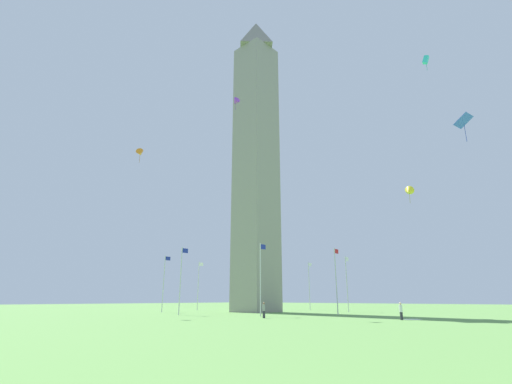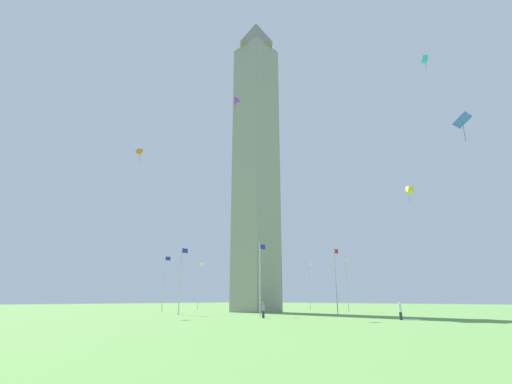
% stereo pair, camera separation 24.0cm
% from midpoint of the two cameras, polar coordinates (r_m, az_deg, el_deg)
% --- Properties ---
extents(ground_plane, '(260.00, 260.00, 0.00)m').
position_cam_midpoint_polar(ground_plane, '(65.25, -0.11, -17.89)').
color(ground_plane, '#609347').
extents(obelisk_monument, '(6.34, 6.34, 57.63)m').
position_cam_midpoint_polar(obelisk_monument, '(70.46, -0.10, 6.23)').
color(obelisk_monument, gray).
rests_on(obelisk_monument, ground).
extents(flagpole_n, '(1.12, 0.14, 9.29)m').
position_cam_midpoint_polar(flagpole_n, '(77.47, 8.06, -13.71)').
color(flagpole_n, silver).
rests_on(flagpole_n, ground).
extents(flagpole_ne, '(1.12, 0.14, 9.29)m').
position_cam_midpoint_polar(flagpole_ne, '(80.92, -0.48, -13.95)').
color(flagpole_ne, silver).
rests_on(flagpole_ne, ground).
extents(flagpole_e, '(1.12, 0.14, 9.29)m').
position_cam_midpoint_polar(flagpole_e, '(76.81, -8.88, -13.66)').
color(flagpole_e, silver).
rests_on(flagpole_e, ground).
extents(flagpole_se, '(1.12, 0.14, 9.29)m').
position_cam_midpoint_polar(flagpole_se, '(66.62, -13.99, -13.05)').
color(flagpole_se, silver).
rests_on(flagpole_se, ground).
extents(flagpole_s, '(1.12, 0.14, 9.29)m').
position_cam_midpoint_polar(flagpole_s, '(54.95, -11.53, -12.67)').
color(flagpole_s, silver).
rests_on(flagpole_s, ground).
extents(flagpole_sw, '(1.12, 0.14, 9.29)m').
position_cam_midpoint_polar(flagpole_sw, '(49.73, 0.57, -12.66)').
color(flagpole_sw, silver).
rests_on(flagpole_sw, ground).
extents(flagpole_w, '(1.12, 0.14, 9.29)m').
position_cam_midpoint_polar(flagpole_w, '(55.86, 12.03, -12.69)').
color(flagpole_w, silver).
rests_on(flagpole_w, ground).
extents(flagpole_nw, '(1.12, 0.14, 9.29)m').
position_cam_midpoint_polar(flagpole_nw, '(67.69, 13.62, -13.12)').
color(flagpole_nw, silver).
rests_on(flagpole_nw, ground).
extents(person_white_shirt, '(0.32, 0.32, 1.78)m').
position_cam_midpoint_polar(person_white_shirt, '(43.90, 21.13, -16.63)').
color(person_white_shirt, '#2D2D38').
rests_on(person_white_shirt, ground).
extents(person_gray_shirt, '(0.32, 0.32, 1.76)m').
position_cam_midpoint_polar(person_gray_shirt, '(45.13, 1.05, -17.62)').
color(person_gray_shirt, '#2D2D38').
rests_on(person_gray_shirt, ground).
extents(kite_cyan_box, '(0.57, 0.78, 1.73)m').
position_cam_midpoint_polar(kite_cyan_box, '(45.72, 24.37, 17.92)').
color(kite_cyan_box, '#33C6D1').
extents(kite_yellow_delta, '(1.57, 1.29, 2.37)m').
position_cam_midpoint_polar(kite_yellow_delta, '(52.34, 22.20, 0.10)').
color(kite_yellow_delta, yellow).
extents(kite_orange_delta, '(1.69, 1.70, 2.22)m').
position_cam_midpoint_polar(kite_orange_delta, '(59.44, -17.41, 5.69)').
color(kite_orange_delta, orange).
extents(kite_blue_diamond, '(1.60, 1.44, 2.35)m').
position_cam_midpoint_polar(kite_blue_diamond, '(37.22, 28.97, 9.45)').
color(kite_blue_diamond, blue).
extents(kite_purple_delta, '(1.32, 1.50, 2.15)m').
position_cam_midpoint_polar(kite_purple_delta, '(61.87, -3.23, 13.61)').
color(kite_purple_delta, purple).
extents(picnic_blanket_near_first_person, '(2.26, 2.27, 0.01)m').
position_cam_midpoint_polar(picnic_blanket_near_first_person, '(45.81, 22.53, -17.53)').
color(picnic_blanket_near_first_person, white).
rests_on(picnic_blanket_near_first_person, ground).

